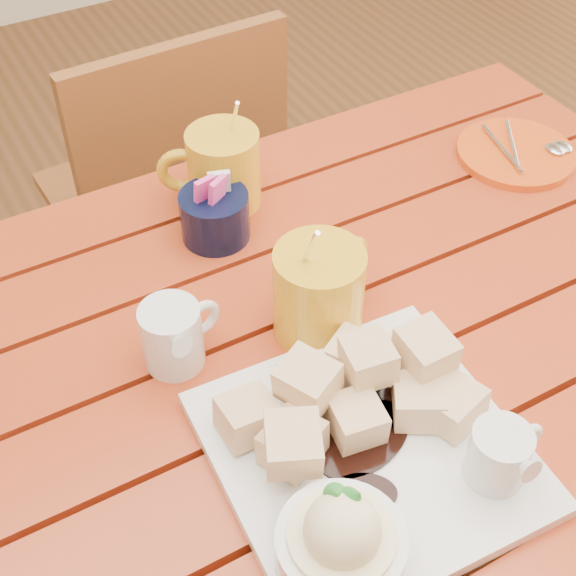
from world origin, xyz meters
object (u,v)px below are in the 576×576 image
coffee_mug_right (320,290)px  chair_far (170,196)px  table (308,412)px  orange_saucer (517,153)px  coffee_mug_left (221,168)px  dessert_plate (365,455)px

coffee_mug_right → chair_far: 0.74m
table → chair_far: (0.10, 0.69, -0.18)m
chair_far → orange_saucer: bearing=122.4°
table → orange_saucer: size_ratio=7.14×
coffee_mug_left → orange_saucer: bearing=9.2°
dessert_plate → coffee_mug_right: 0.20m
table → chair_far: size_ratio=1.45×
table → orange_saucer: orange_saucer is taller
table → coffee_mug_left: coffee_mug_left is taller
coffee_mug_left → orange_saucer: (0.41, -0.11, -0.05)m
orange_saucer → coffee_mug_left: bearing=164.4°
dessert_plate → coffee_mug_left: (0.07, 0.45, 0.02)m
dessert_plate → orange_saucer: dessert_plate is taller
coffee_mug_left → coffee_mug_right: coffee_mug_right is taller
coffee_mug_right → dessert_plate: bearing=-131.9°
dessert_plate → table: bearing=78.2°
coffee_mug_left → chair_far: bearing=106.3°
coffee_mug_right → table: bearing=-157.3°
table → chair_far: bearing=82.1°
dessert_plate → coffee_mug_right: bearing=71.4°
table → coffee_mug_left: size_ratio=7.56×
dessert_plate → coffee_mug_left: 0.45m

